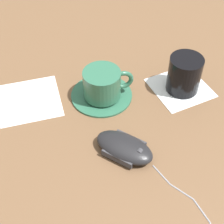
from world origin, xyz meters
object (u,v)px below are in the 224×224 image
object	(u,v)px
saucer	(102,94)
drinking_glass	(184,74)
computer_mouse	(124,147)
coffee_cup	(103,84)

from	to	relation	value
saucer	drinking_glass	world-z (taller)	drinking_glass
saucer	drinking_glass	distance (m)	0.19
computer_mouse	drinking_glass	xyz separation A→B (m)	(-0.22, -0.01, 0.03)
coffee_cup	drinking_glass	xyz separation A→B (m)	(-0.13, 0.12, 0.00)
computer_mouse	drinking_glass	bearing A→B (deg)	-178.15
drinking_glass	computer_mouse	bearing A→B (deg)	1.85
computer_mouse	saucer	bearing A→B (deg)	-124.32
saucer	coffee_cup	xyz separation A→B (m)	(0.00, 0.01, 0.04)
saucer	computer_mouse	distance (m)	0.16
saucer	drinking_glass	xyz separation A→B (m)	(-0.13, 0.13, 0.04)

